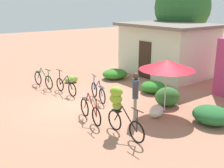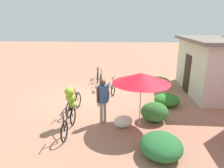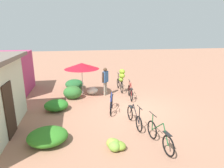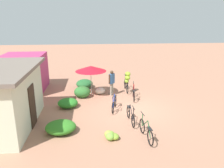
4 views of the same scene
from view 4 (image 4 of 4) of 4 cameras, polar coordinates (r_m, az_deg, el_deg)
ground_plane at (r=12.90m, az=5.09°, el=-6.35°), size 60.00×60.00×0.00m
shop_pink at (r=16.81m, az=-21.52°, el=2.61°), size 3.20×2.80×2.51m
hedge_bush_front_left at (r=10.61m, az=-12.89°, el=-10.61°), size 1.23×1.38×0.53m
hedge_bush_front_right at (r=13.26m, az=-11.17°, el=-4.75°), size 1.08×1.15×0.52m
hedge_bush_mid at (r=14.62m, az=-7.57°, el=-2.01°), size 0.90×1.05×0.74m
hedge_bush_by_door at (r=16.59m, az=-7.00°, el=0.09°), size 1.29×1.20×0.60m
market_umbrella at (r=14.59m, az=-5.41°, el=3.93°), size 2.01×2.01×1.99m
bicycle_leftmost at (r=9.94m, az=8.62°, el=-11.70°), size 1.71×0.25×0.96m
bicycle_near_pile at (r=11.26m, az=4.76°, el=-8.04°), size 1.66×0.19×1.01m
bicycle_center_loaded at (r=12.63m, az=0.55°, el=-5.05°), size 1.58×0.42×0.98m
bicycle_by_shop at (r=14.30m, az=5.52°, el=-2.41°), size 1.62×0.27×0.99m
bicycle_rightmost at (r=15.31m, az=3.84°, el=1.08°), size 1.73×0.47×1.49m
banana_pile_on_ground at (r=9.90m, az=-0.33°, el=-12.96°), size 0.69×0.79×0.35m
produce_sack at (r=15.19m, az=-3.01°, el=-1.74°), size 0.64×0.80×0.44m
person_vendor at (r=14.69m, az=-0.07°, el=0.97°), size 0.46×0.41×1.69m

